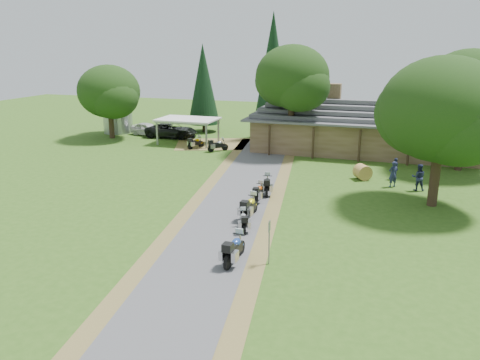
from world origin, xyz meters
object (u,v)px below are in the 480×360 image
(carport, at_px, (188,131))
(motorcycle_row_b, at_px, (244,220))
(motorcycle_row_c, at_px, (250,206))
(motorcycle_row_d, at_px, (259,192))
(hay_bale, at_px, (362,172))
(car_dark_suv, at_px, (171,127))
(lodge, at_px, (364,126))
(motorcycle_row_e, at_px, (267,184))
(motorcycle_carport_a, at_px, (196,142))
(silo, at_px, (117,103))
(car_white_sedan, at_px, (148,127))
(motorcycle_row_a, at_px, (235,248))
(motorcycle_carport_b, at_px, (218,145))

(carport, xyz_separation_m, motorcycle_row_b, (12.44, -20.72, -0.72))
(motorcycle_row_b, xyz_separation_m, motorcycle_row_c, (-0.23, 1.94, 0.15))
(motorcycle_row_d, bearing_deg, hay_bale, -40.94)
(car_dark_suv, bearing_deg, lodge, -93.51)
(motorcycle_row_e, bearing_deg, motorcycle_carport_a, 27.39)
(lodge, relative_size, motorcycle_carport_a, 11.91)
(silo, height_order, motorcycle_row_c, silo)
(motorcycle_row_d, bearing_deg, car_white_sedan, 43.40)
(silo, distance_m, motorcycle_row_d, 29.33)
(motorcycle_row_a, relative_size, hay_bale, 1.85)
(lodge, xyz_separation_m, motorcycle_row_a, (-4.08, -26.29, -1.74))
(car_dark_suv, relative_size, motorcycle_row_c, 2.94)
(motorcycle_row_a, relative_size, motorcycle_row_c, 1.00)
(motorcycle_row_a, distance_m, motorcycle_carport_b, 23.79)
(motorcycle_row_a, relative_size, motorcycle_row_d, 1.15)
(motorcycle_row_c, distance_m, motorcycle_carport_a, 19.81)
(lodge, relative_size, motorcycle_carport_b, 11.44)
(motorcycle_row_e, height_order, motorcycle_carport_b, motorcycle_row_e)
(car_dark_suv, distance_m, motorcycle_row_a, 31.48)
(motorcycle_row_e, bearing_deg, motorcycle_row_c, 168.82)
(motorcycle_row_d, bearing_deg, motorcycle_row_a, -172.64)
(lodge, bearing_deg, motorcycle_row_c, -103.98)
(carport, bearing_deg, motorcycle_row_b, -58.90)
(motorcycle_row_a, bearing_deg, motorcycle_row_e, 9.54)
(motorcycle_row_b, bearing_deg, motorcycle_row_c, -14.97)
(motorcycle_carport_a, bearing_deg, carport, 64.40)
(motorcycle_row_a, xyz_separation_m, motorcycle_row_c, (-1.02, 5.84, 0.00))
(motorcycle_carport_a, height_order, hay_bale, motorcycle_carport_a)
(motorcycle_row_c, distance_m, motorcycle_carport_b, 18.05)
(carport, height_order, motorcycle_carport_b, carport)
(motorcycle_row_b, xyz_separation_m, motorcycle_row_d, (-0.55, 5.04, 0.05))
(silo, distance_m, motorcycle_row_a, 36.61)
(silo, xyz_separation_m, motorcycle_row_b, (22.73, -24.04, -2.78))
(car_white_sedan, relative_size, hay_bale, 4.82)
(car_dark_suv, height_order, motorcycle_row_b, car_dark_suv)
(motorcycle_row_b, height_order, motorcycle_carport_a, motorcycle_carport_a)
(car_dark_suv, relative_size, motorcycle_carport_a, 3.43)
(carport, xyz_separation_m, motorcycle_row_a, (13.22, -24.62, -0.57))
(carport, relative_size, motorcycle_carport_b, 3.18)
(carport, height_order, motorcycle_row_c, carport)
(motorcycle_row_d, relative_size, motorcycle_row_e, 0.91)
(car_white_sedan, distance_m, motorcycle_row_a, 33.44)
(car_dark_suv, distance_m, motorcycle_carport_b, 8.77)
(motorcycle_row_c, bearing_deg, hay_bale, -25.26)
(motorcycle_row_b, height_order, hay_bale, motorcycle_row_b)
(motorcycle_row_c, xyz_separation_m, motorcycle_row_e, (-0.17, 4.72, -0.03))
(car_dark_suv, distance_m, hay_bale, 23.58)
(lodge, bearing_deg, car_white_sedan, 177.60)
(car_white_sedan, distance_m, motorcycle_row_e, 24.68)
(silo, distance_m, motorcycle_row_e, 28.41)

